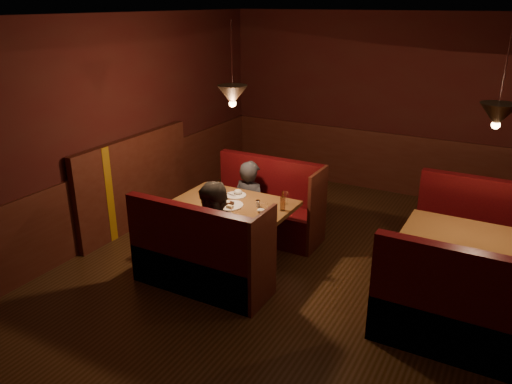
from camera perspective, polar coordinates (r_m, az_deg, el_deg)
The scene contains 9 objects.
room at distance 5.41m, azimuth 4.71°, elevation -0.55°, with size 6.02×7.02×2.92m.
main_table at distance 6.08m, azimuth -2.35°, elevation -2.72°, with size 1.43×0.87×1.00m.
main_bench_far at distance 6.82m, azimuth 1.29°, elevation -2.26°, with size 1.57×0.56×1.07m.
main_bench_near at distance 5.58m, azimuth -6.50°, elevation -8.01°, with size 1.57×0.56×1.07m.
second_table at distance 5.61m, azimuth 23.53°, elevation -6.70°, with size 1.42×0.90×0.80m.
second_bench_far at distance 6.47m, azimuth 24.37°, elevation -5.45°, with size 1.56×0.59×1.12m.
second_bench_near at distance 4.98m, azimuth 22.36°, elevation -13.30°, with size 1.56×0.59×1.12m.
diner_a at distance 6.59m, azimuth -0.68°, elevation 0.49°, with size 0.53×0.35×1.45m, color #25262B.
diner_b at distance 5.46m, azimuth -4.44°, elevation -3.35°, with size 0.76×0.60×1.57m, color #312A24.
Camera 1 is at (1.74, -4.57, 3.03)m, focal length 35.00 mm.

